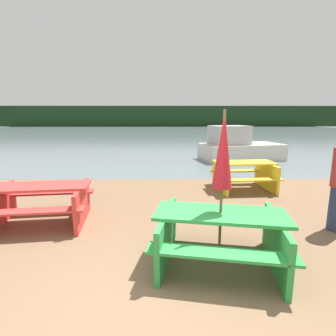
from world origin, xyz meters
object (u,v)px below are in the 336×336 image
object	(u,v)px
picnic_table_green	(220,232)
umbrella_crimson	(223,151)
picnic_table_yellow	(244,173)
picnic_table_red	(41,200)
boat	(238,148)

from	to	relation	value
picnic_table_green	umbrella_crimson	size ratio (longest dim) A/B	0.94
picnic_table_yellow	umbrella_crimson	bearing A→B (deg)	-111.00
picnic_table_yellow	umbrella_crimson	world-z (taller)	umbrella_crimson
picnic_table_red	boat	bearing A→B (deg)	51.94
picnic_table_green	boat	distance (m)	9.05
picnic_table_red	boat	distance (m)	9.23
picnic_table_yellow	boat	size ratio (longest dim) A/B	0.43
picnic_table_red	picnic_table_yellow	world-z (taller)	picnic_table_yellow
picnic_table_red	umbrella_crimson	distance (m)	3.54
picnic_table_red	boat	size ratio (longest dim) A/B	0.49
picnic_table_red	boat	world-z (taller)	boat
picnic_table_green	boat	xyz separation A→B (m)	(2.63, 8.66, 0.13)
picnic_table_red	boat	xyz separation A→B (m)	(5.69, 7.26, 0.12)
picnic_table_green	umbrella_crimson	world-z (taller)	umbrella_crimson
picnic_table_yellow	boat	world-z (taller)	boat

